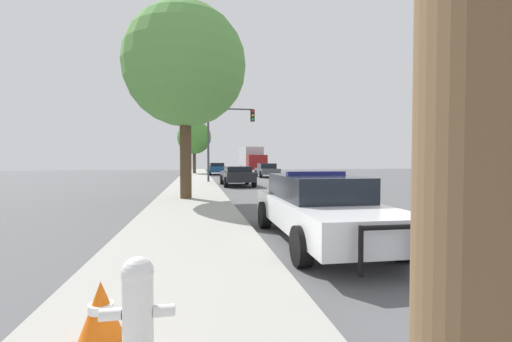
# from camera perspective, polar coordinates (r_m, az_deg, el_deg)

# --- Properties ---
(ground_plane) EXTENTS (110.00, 110.00, 0.00)m
(ground_plane) POSITION_cam_1_polar(r_m,az_deg,el_deg) (8.06, 28.45, -10.76)
(ground_plane) COLOR #565659
(sidewalk_left) EXTENTS (3.00, 110.00, 0.13)m
(sidewalk_left) POSITION_cam_1_polar(r_m,az_deg,el_deg) (6.39, -11.62, -13.28)
(sidewalk_left) COLOR #A3A099
(sidewalk_left) RESTS_ON ground_plane
(police_car) EXTENTS (2.04, 5.32, 1.48)m
(police_car) POSITION_cam_1_polar(r_m,az_deg,el_deg) (7.46, 10.40, -5.78)
(police_car) COLOR white
(police_car) RESTS_ON ground_plane
(fire_hydrant) EXTENTS (0.56, 0.25, 0.86)m
(fire_hydrant) POSITION_cam_1_polar(r_m,az_deg,el_deg) (2.98, -19.08, -20.78)
(fire_hydrant) COLOR white
(fire_hydrant) RESTS_ON sidewalk_left
(traffic_light) EXTENTS (3.56, 0.35, 5.56)m
(traffic_light) POSITION_cam_1_polar(r_m,az_deg,el_deg) (25.81, -4.98, 6.94)
(traffic_light) COLOR #424247
(traffic_light) RESTS_ON sidewalk_left
(car_background_distant) EXTENTS (2.11, 4.53, 1.39)m
(car_background_distant) POSITION_cam_1_polar(r_m,az_deg,el_deg) (40.93, -6.60, 0.46)
(car_background_distant) COLOR navy
(car_background_distant) RESTS_ON ground_plane
(car_background_midblock) EXTENTS (2.09, 4.60, 1.31)m
(car_background_midblock) POSITION_cam_1_polar(r_m,az_deg,el_deg) (22.92, -3.15, -0.68)
(car_background_midblock) COLOR black
(car_background_midblock) RESTS_ON ground_plane
(car_background_oncoming) EXTENTS (2.07, 4.55, 1.38)m
(car_background_oncoming) POSITION_cam_1_polar(r_m,az_deg,el_deg) (34.33, 1.84, 0.20)
(car_background_oncoming) COLOR #474C51
(car_background_oncoming) RESTS_ON ground_plane
(box_truck) EXTENTS (2.96, 6.82, 3.46)m
(box_truck) POSITION_cam_1_polar(r_m,az_deg,el_deg) (46.53, -0.65, 1.98)
(box_truck) COLOR maroon
(box_truck) RESTS_ON ground_plane
(tree_sidewalk_far) EXTENTS (4.02, 4.02, 6.34)m
(tree_sidewalk_far) POSITION_cam_1_polar(r_m,az_deg,el_deg) (41.74, -10.26, 5.56)
(tree_sidewalk_far) COLOR #4C3823
(tree_sidewalk_far) RESTS_ON sidewalk_left
(tree_sidewalk_near) EXTENTS (5.03, 5.03, 8.01)m
(tree_sidewalk_near) POSITION_cam_1_polar(r_m,az_deg,el_deg) (15.03, -11.74, 16.76)
(tree_sidewalk_near) COLOR #4C3823
(tree_sidewalk_near) RESTS_ON sidewalk_left
(traffic_cone) EXTENTS (0.39, 0.39, 0.53)m
(traffic_cone) POSITION_cam_1_polar(r_m,az_deg,el_deg) (3.55, -24.43, -20.38)
(traffic_cone) COLOR orange
(traffic_cone) RESTS_ON sidewalk_left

